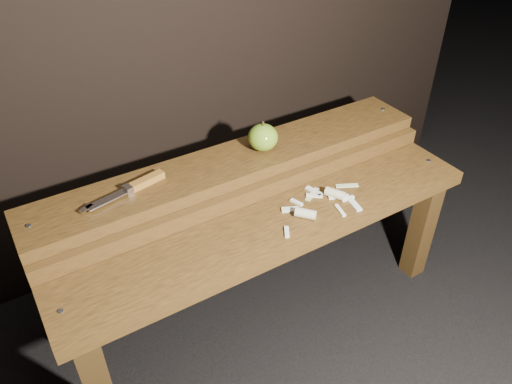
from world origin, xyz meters
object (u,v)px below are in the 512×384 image
bench_rear_tier (237,183)px  knife (137,185)px  bench_front_tier (280,244)px  apple (263,137)px

bench_rear_tier → knife: 0.30m
bench_front_tier → apple: bearing=68.4°
knife → apple: bearing=-1.1°
apple → bench_rear_tier: bearing=-177.3°
bench_front_tier → knife: bearing=140.3°
bench_rear_tier → apple: apple is taller
bench_rear_tier → knife: bearing=177.6°
bench_front_tier → apple: 0.31m
bench_front_tier → bench_rear_tier: 0.23m
bench_front_tier → apple: size_ratio=13.36×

